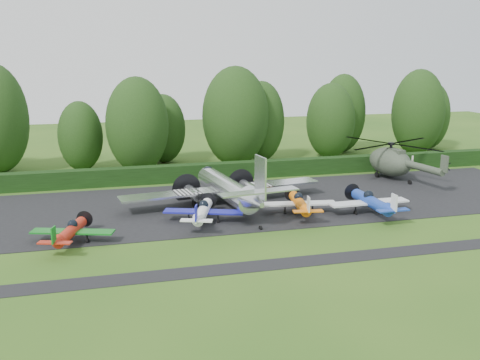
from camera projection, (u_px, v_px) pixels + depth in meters
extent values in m
plane|color=#2A5417|center=(260.00, 237.00, 44.22)|extent=(160.00, 160.00, 0.00)
cube|color=black|center=(232.00, 204.00, 53.65)|extent=(70.00, 18.00, 0.01)
cube|color=black|center=(284.00, 264.00, 38.57)|extent=(70.00, 2.00, 0.00)
cube|color=black|center=(211.00, 180.00, 64.01)|extent=(90.00, 1.60, 2.00)
cylinder|color=silver|center=(227.00, 189.00, 52.59)|extent=(2.17, 11.34, 2.17)
cone|color=silver|center=(214.00, 175.00, 58.58)|extent=(2.17, 1.42, 2.17)
cone|color=silver|center=(244.00, 202.00, 46.07)|extent=(2.17, 2.83, 2.17)
sphere|color=black|center=(215.00, 172.00, 57.61)|extent=(1.42, 1.42, 1.42)
cube|color=silver|center=(225.00, 189.00, 53.55)|extent=(20.79, 2.27, 0.21)
cube|color=white|center=(187.00, 190.00, 52.62)|extent=(2.46, 2.36, 0.05)
cube|color=white|center=(261.00, 186.00, 54.43)|extent=(2.46, 2.36, 0.05)
cylinder|color=silver|center=(194.00, 192.00, 53.41)|extent=(1.04, 3.02, 1.04)
cylinder|color=silver|center=(252.00, 188.00, 54.87)|extent=(1.04, 3.02, 1.04)
cylinder|color=black|center=(191.00, 187.00, 55.42)|extent=(3.02, 0.03, 3.02)
cylinder|color=black|center=(247.00, 183.00, 56.87)|extent=(3.02, 0.03, 3.02)
cube|color=silver|center=(247.00, 193.00, 45.12)|extent=(7.09, 1.32, 0.13)
cube|color=silver|center=(247.00, 178.00, 44.55)|extent=(0.17, 2.08, 3.59)
cylinder|color=black|center=(195.00, 203.00, 53.30)|extent=(0.24, 0.85, 0.85)
cylinder|color=black|center=(253.00, 199.00, 54.75)|extent=(0.24, 0.85, 0.85)
cylinder|color=black|center=(248.00, 229.00, 45.49)|extent=(0.17, 0.42, 0.42)
cylinder|color=#B12110|center=(70.00, 232.00, 42.24)|extent=(0.91, 5.20, 0.91)
sphere|color=black|center=(70.00, 224.00, 42.67)|extent=(0.79, 0.79, 0.79)
cube|color=#106F1A|center=(71.00, 232.00, 42.72)|extent=(6.62, 1.23, 0.13)
cube|color=#B12110|center=(68.00, 242.00, 39.24)|extent=(2.46, 0.66, 0.09)
cube|color=#106F1A|center=(67.00, 235.00, 39.01)|extent=(0.09, 0.76, 1.23)
cylinder|color=black|center=(72.00, 219.00, 45.40)|extent=(1.42, 0.02, 1.42)
cylinder|color=black|center=(55.00, 242.00, 42.41)|extent=(0.13, 0.42, 0.42)
cylinder|color=black|center=(87.00, 240.00, 43.00)|extent=(0.13, 0.42, 0.42)
cylinder|color=black|center=(73.00, 233.00, 44.76)|extent=(0.11, 0.38, 0.38)
cylinder|color=white|center=(203.00, 212.00, 47.31)|extent=(0.98, 5.61, 0.98)
sphere|color=black|center=(201.00, 205.00, 47.78)|extent=(0.86, 0.86, 0.86)
cube|color=#1A1A9D|center=(202.00, 212.00, 47.83)|extent=(7.14, 1.33, 0.14)
cube|color=white|center=(210.00, 220.00, 44.08)|extent=(2.65, 0.71, 0.10)
cube|color=#1A1A9D|center=(210.00, 213.00, 43.83)|extent=(0.10, 0.82, 1.33)
cylinder|color=black|center=(196.00, 201.00, 50.72)|extent=(1.53, 0.02, 1.53)
cylinder|color=black|center=(188.00, 222.00, 47.50)|extent=(0.14, 0.45, 0.45)
cylinder|color=black|center=(217.00, 220.00, 48.14)|extent=(0.14, 0.45, 0.45)
cylinder|color=black|center=(198.00, 213.00, 50.03)|extent=(0.12, 0.41, 0.41)
cylinder|color=orange|center=(300.00, 203.00, 49.89)|extent=(0.98, 5.59, 0.98)
sphere|color=black|center=(298.00, 197.00, 50.36)|extent=(0.85, 0.85, 0.85)
cube|color=silver|center=(298.00, 204.00, 50.41)|extent=(7.12, 1.32, 0.14)
cube|color=orange|center=(313.00, 211.00, 46.67)|extent=(2.64, 0.71, 0.10)
cube|color=silver|center=(314.00, 204.00, 46.42)|extent=(0.10, 0.81, 1.32)
cylinder|color=black|center=(287.00, 194.00, 53.30)|extent=(1.52, 0.02, 1.52)
cylinder|color=black|center=(285.00, 213.00, 50.08)|extent=(0.14, 0.45, 0.45)
cylinder|color=black|center=(311.00, 211.00, 50.72)|extent=(0.14, 0.45, 0.45)
cylinder|color=black|center=(290.00, 206.00, 52.61)|extent=(0.12, 0.41, 0.41)
cylinder|color=#1A3AA0|center=(372.00, 202.00, 49.92)|extent=(1.07, 6.15, 1.07)
sphere|color=black|center=(369.00, 195.00, 50.43)|extent=(0.94, 0.94, 0.94)
cube|color=silver|center=(369.00, 202.00, 50.48)|extent=(7.82, 1.45, 0.16)
cube|color=#1A3AA0|center=(392.00, 210.00, 46.37)|extent=(2.91, 0.78, 0.11)
cube|color=silver|center=(393.00, 203.00, 46.10)|extent=(0.11, 0.89, 1.45)
cylinder|color=black|center=(353.00, 192.00, 53.65)|extent=(1.68, 0.02, 1.68)
cylinder|color=black|center=(355.00, 213.00, 50.12)|extent=(0.16, 0.49, 0.49)
cylinder|color=black|center=(383.00, 211.00, 50.82)|extent=(0.16, 0.49, 0.49)
cylinder|color=black|center=(357.00, 205.00, 52.90)|extent=(0.13, 0.45, 0.45)
ellipsoid|color=#333E2F|center=(390.00, 162.00, 64.34)|extent=(3.53, 6.47, 3.38)
cylinder|color=#333E2F|center=(414.00, 168.00, 59.47)|extent=(0.79, 6.79, 0.79)
cube|color=#333E2F|center=(433.00, 165.00, 55.92)|extent=(0.14, 1.02, 1.81)
cylinder|color=black|center=(391.00, 148.00, 63.95)|extent=(0.34, 0.34, 0.91)
cylinder|color=black|center=(391.00, 144.00, 63.83)|extent=(0.79, 0.79, 0.28)
cylinder|color=black|center=(391.00, 144.00, 63.83)|extent=(13.58, 13.58, 0.07)
cube|color=#333E2F|center=(395.00, 152.00, 63.19)|extent=(1.02, 2.26, 0.79)
ellipsoid|color=black|center=(383.00, 158.00, 66.02)|extent=(2.15, 2.15, 1.93)
cylinder|color=black|center=(377.00, 174.00, 65.32)|extent=(0.20, 0.63, 0.63)
cylinder|color=black|center=(394.00, 173.00, 65.86)|extent=(0.20, 0.63, 0.63)
cylinder|color=black|center=(405.00, 183.00, 61.34)|extent=(0.18, 0.54, 0.54)
cylinder|color=#3F3326|center=(390.00, 166.00, 69.05)|extent=(0.12, 0.12, 1.23)
cylinder|color=#3F3326|center=(411.00, 164.00, 69.79)|extent=(0.12, 0.12, 1.23)
cube|color=white|center=(401.00, 160.00, 69.25)|extent=(3.28, 0.08, 1.03)
cylinder|color=black|center=(235.00, 150.00, 71.48)|extent=(0.70, 0.70, 4.33)
ellipsoid|color=#1A3310|center=(235.00, 117.00, 70.45)|extent=(8.79, 8.79, 13.22)
cylinder|color=black|center=(261.00, 148.00, 74.84)|extent=(0.70, 0.70, 3.64)
ellipsoid|color=#1A3310|center=(261.00, 121.00, 73.97)|extent=(6.36, 6.36, 11.12)
cylinder|color=black|center=(82.00, 159.00, 68.73)|extent=(0.70, 0.70, 2.93)
ellipsoid|color=#1A3310|center=(80.00, 136.00, 68.03)|extent=(5.60, 5.60, 8.94)
cylinder|color=black|center=(330.00, 146.00, 76.90)|extent=(0.70, 0.70, 3.51)
ellipsoid|color=#1A3310|center=(331.00, 121.00, 76.06)|extent=(6.92, 6.92, 10.73)
cylinder|color=black|center=(164.00, 151.00, 73.91)|extent=(0.70, 0.70, 3.08)
ellipsoid|color=#1A3310|center=(163.00, 129.00, 73.17)|extent=(6.13, 6.13, 9.41)
cylinder|color=black|center=(139.00, 157.00, 67.56)|extent=(0.70, 0.70, 3.94)
ellipsoid|color=#1A3310|center=(137.00, 125.00, 66.61)|extent=(7.80, 7.80, 12.05)
cylinder|color=black|center=(428.00, 138.00, 84.47)|extent=(0.70, 0.70, 3.44)
ellipsoid|color=#1A3310|center=(430.00, 115.00, 83.65)|extent=(6.16, 6.16, 10.50)
cylinder|color=black|center=(416.00, 141.00, 79.67)|extent=(0.70, 0.70, 4.11)
ellipsoid|color=#1A3310|center=(418.00, 112.00, 78.69)|extent=(7.62, 7.62, 12.57)
cylinder|color=black|center=(342.00, 139.00, 81.67)|extent=(0.70, 0.70, 3.86)
ellipsoid|color=#1A3310|center=(343.00, 113.00, 80.74)|extent=(6.73, 6.73, 11.80)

